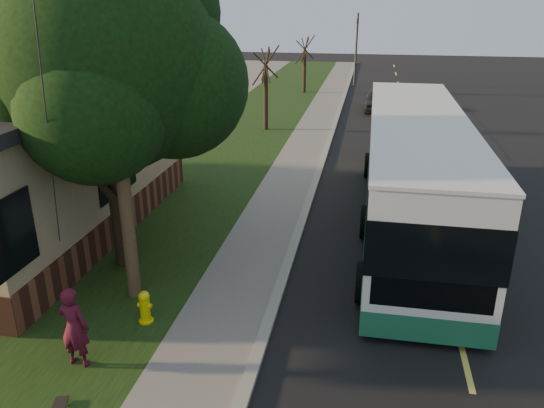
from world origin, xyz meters
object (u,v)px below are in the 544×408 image
Objects in this scene: traffic_signal at (356,45)px; dumpster at (61,184)px; bare_tree_far at (305,65)px; leafy_tree at (109,64)px; bare_tree_near at (266,90)px; distant_car at (378,99)px; fire_hydrant at (145,307)px; transit_bus at (414,170)px; utility_pole at (114,101)px; skateboarder at (74,327)px.

traffic_signal is 3.39× the size of dumpster.
bare_tree_far is 5.44m from traffic_signal.
bare_tree_far is 2.48× the size of dumpster.
dumpster is (-4.22, 3.78, -4.53)m from leafy_tree.
traffic_signal is (4.67, 31.35, -2.00)m from leafy_tree.
traffic_signal is (4.00, 16.00, 1.01)m from bare_tree_near.
distant_car is (10.70, 18.16, 0.03)m from dumpster.
bare_tree_near is 1.07× the size of bare_tree_far.
bare_tree_near is (-0.90, 18.00, 1.72)m from fire_hydrant.
transit_bus is (2.76, -27.55, -1.34)m from traffic_signal.
leafy_tree is at bearing -41.85° from dumpster.
transit_bus reaches higher than distant_car.
utility_pole is 4.53m from skateboarder.
utility_pole is 0.72× the size of transit_bus.
dumpster is (-8.89, -27.57, -2.53)m from traffic_signal.
traffic_signal is 0.43× the size of transit_bus.
leafy_tree is at bearing 117.60° from utility_pole.
bare_tree_far is 1.03× the size of distant_car.
transit_bus is at bearing -86.38° from distant_car.
bare_tree_near reaches higher than fire_hydrant.
utility_pole is at bearing -89.34° from bare_tree_near.
transit_bus reaches higher than skateboarder.
bare_tree_far is 2.45× the size of skateboarder.
dumpster is 21.08m from distant_car.
skateboarder is (0.21, -19.56, -1.26)m from bare_tree_near.
bare_tree_near is at bearing -104.04° from traffic_signal.
traffic_signal reaches higher than skateboarder.
leafy_tree is at bearing -105.84° from distant_car.
fire_hydrant is 0.17× the size of bare_tree_near.
bare_tree_far is at bearing 90.76° from fire_hydrant.
transit_bus is (5.86, 6.45, 1.40)m from fire_hydrant.
dumpster is at bearing 132.02° from fire_hydrant.
traffic_signal is 27.72m from transit_bus.
dumpster is at bearing -52.31° from skateboarder.
leafy_tree is 1.99× the size of distant_car.
skateboarder is (-6.55, -8.01, -0.94)m from transit_bus.
distant_car is (1.81, -9.41, -2.50)m from traffic_signal.
distant_car is at bearing 93.01° from transit_bus.
distant_car is (5.61, 23.59, -3.96)m from utility_pole.
dumpster is (-11.65, -0.02, -1.19)m from transit_bus.
bare_tree_near reaches higher than distant_car.
utility_pole is at bearing -102.77° from distant_car.
leafy_tree is 27.56m from bare_tree_far.
bare_tree_near reaches higher than skateboarder.
dumpster is at bearing -107.88° from traffic_signal.
transit_bus is 3.23× the size of distant_car.
leafy_tree reaches higher than skateboarder.
bare_tree_near is at bearing -130.79° from distant_car.
utility_pole reaches higher than distant_car.
dumpster is at bearing -112.92° from bare_tree_near.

